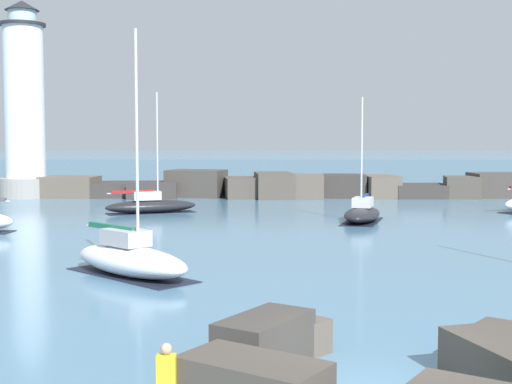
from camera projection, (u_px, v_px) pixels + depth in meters
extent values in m
cube|color=teal|center=(276.00, 169.00, 126.20)|extent=(400.00, 116.00, 0.01)
cube|color=#4C443D|center=(29.00, 190.00, 67.17)|extent=(4.10, 4.06, 1.25)
cube|color=brown|center=(70.00, 187.00, 66.40)|extent=(5.19, 4.23, 1.93)
cube|color=#383330|center=(110.00, 189.00, 67.15)|extent=(4.83, 5.70, 1.36)
cube|color=#383330|center=(152.00, 190.00, 65.84)|extent=(4.92, 4.73, 1.47)
cube|color=#423D38|center=(196.00, 183.00, 66.94)|extent=(5.85, 4.77, 2.52)
cube|color=#4C443D|center=(241.00, 187.00, 65.90)|extent=(3.55, 5.10, 1.88)
cube|color=#4C443D|center=(274.00, 185.00, 65.79)|extent=(3.76, 5.60, 2.32)
cube|color=brown|center=(304.00, 186.00, 65.66)|extent=(3.89, 4.96, 2.13)
cube|color=#383330|center=(344.00, 186.00, 66.41)|extent=(4.07, 4.02, 2.12)
cube|color=brown|center=(380.00, 187.00, 66.01)|extent=(3.39, 5.14, 2.04)
cube|color=#383330|center=(420.00, 191.00, 66.12)|extent=(5.48, 4.96, 1.23)
cube|color=#4C443D|center=(462.00, 187.00, 65.51)|extent=(3.53, 4.09, 1.98)
cube|color=#423D38|center=(499.00, 185.00, 66.48)|extent=(5.33, 4.21, 2.26)
cylinder|color=gray|center=(26.00, 188.00, 66.36)|extent=(4.91, 4.91, 1.80)
cylinder|color=white|center=(24.00, 103.00, 65.76)|extent=(3.64, 3.64, 13.96)
cylinder|color=#232328|center=(22.00, 25.00, 65.23)|extent=(4.18, 4.18, 0.25)
cylinder|color=silver|center=(22.00, 17.00, 65.18)|extent=(2.54, 2.54, 1.15)
cone|color=#232328|center=(22.00, 5.00, 65.10)|extent=(3.09, 3.09, 0.90)
cube|color=#423D38|center=(264.00, 342.00, 16.97)|extent=(2.55, 2.94, 1.25)
cube|color=brown|center=(290.00, 338.00, 18.02)|extent=(2.21, 2.21, 0.88)
ellipsoid|color=black|center=(362.00, 215.00, 46.77)|extent=(3.73, 6.27, 0.95)
cube|color=black|center=(362.00, 222.00, 46.80)|extent=(3.61, 5.97, 0.03)
cube|color=silver|center=(363.00, 202.00, 46.99)|extent=(1.64, 2.03, 0.64)
cylinder|color=silver|center=(362.00, 153.00, 46.04)|extent=(0.12, 0.12, 7.19)
cylinder|color=#BCBCC1|center=(365.00, 198.00, 47.82)|extent=(0.99, 3.14, 0.10)
cube|color=navy|center=(365.00, 196.00, 47.81)|extent=(0.96, 2.70, 0.20)
ellipsoid|color=white|center=(131.00, 261.00, 28.45)|extent=(6.23, 6.05, 1.18)
cube|color=black|center=(131.00, 275.00, 28.50)|extent=(5.97, 5.79, 0.03)
cube|color=#B2B2B7|center=(126.00, 237.00, 28.61)|extent=(2.24, 2.20, 0.64)
cylinder|color=silver|center=(137.00, 139.00, 27.75)|extent=(0.12, 0.12, 8.52)
cylinder|color=#BCBCC1|center=(111.00, 229.00, 29.27)|extent=(2.69, 2.54, 0.10)
cube|color=#1E664C|center=(111.00, 227.00, 29.27)|extent=(2.37, 2.25, 0.20)
ellipsoid|color=black|center=(151.00, 206.00, 52.26)|extent=(6.94, 4.25, 0.97)
cube|color=black|center=(151.00, 213.00, 52.30)|extent=(6.62, 4.09, 0.03)
cube|color=#B2B2B7|center=(146.00, 196.00, 52.08)|extent=(2.26, 1.69, 0.64)
cylinder|color=silver|center=(157.00, 146.00, 52.12)|extent=(0.12, 0.12, 7.85)
cylinder|color=#BCBCC1|center=(133.00, 193.00, 51.69)|extent=(3.48, 1.51, 0.10)
cube|color=maroon|center=(133.00, 192.00, 51.68)|extent=(3.00, 1.39, 0.20)
cube|color=yellow|center=(166.00, 371.00, 13.28)|extent=(0.36, 0.22, 0.64)
sphere|color=tan|center=(166.00, 349.00, 13.25)|extent=(0.22, 0.22, 0.22)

